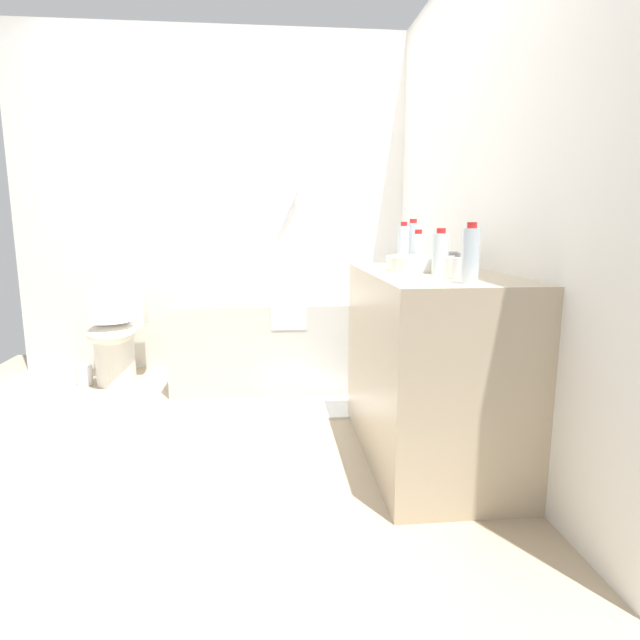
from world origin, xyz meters
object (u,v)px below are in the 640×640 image
(water_bottle_1, at_px, (413,243))
(water_bottle_2, at_px, (440,253))
(water_bottle_0, at_px, (404,245))
(sink_basin, at_px, (418,263))
(bath_mat, at_px, (322,407))
(drinking_glass_0, at_px, (460,269))
(water_bottle_3, at_px, (471,255))
(drinking_glass_1, at_px, (452,267))
(sink_faucet, at_px, (455,262))
(water_bottle_4, at_px, (418,250))
(bathtub, at_px, (290,335))
(toilet, at_px, (115,333))
(toilet_paper_roll, at_px, (85,375))

(water_bottle_1, xyz_separation_m, water_bottle_2, (-0.04, -0.57, -0.02))
(water_bottle_0, distance_m, water_bottle_2, 0.51)
(sink_basin, height_order, bath_mat, sink_basin)
(water_bottle_2, height_order, drinking_glass_0, water_bottle_2)
(water_bottle_3, height_order, drinking_glass_1, water_bottle_3)
(sink_basin, height_order, water_bottle_2, water_bottle_2)
(sink_faucet, relative_size, water_bottle_1, 0.63)
(water_bottle_0, distance_m, water_bottle_4, 0.10)
(water_bottle_1, xyz_separation_m, water_bottle_4, (-0.01, -0.14, -0.03))
(bathtub, relative_size, water_bottle_4, 8.46)
(water_bottle_1, xyz_separation_m, drinking_glass_1, (-0.01, -0.67, -0.07))
(water_bottle_1, bearing_deg, sink_basin, -101.08)
(water_bottle_2, relative_size, drinking_glass_0, 2.38)
(water_bottle_1, distance_m, water_bottle_2, 0.57)
(water_bottle_0, bearing_deg, toilet, 151.32)
(bathtub, relative_size, toilet_paper_roll, 11.77)
(bathtub, xyz_separation_m, water_bottle_2, (0.59, -1.45, 0.66))
(bathtub, xyz_separation_m, sink_faucet, (0.74, -1.24, 0.61))
(bath_mat, bearing_deg, sink_basin, -56.71)
(bathtub, height_order, bath_mat, bathtub)
(drinking_glass_1, bearing_deg, bath_mat, 116.40)
(water_bottle_0, relative_size, water_bottle_1, 0.94)
(water_bottle_0, bearing_deg, drinking_glass_1, -85.28)
(bathtub, distance_m, water_bottle_4, 1.36)
(water_bottle_3, bearing_deg, water_bottle_1, 87.78)
(drinking_glass_0, height_order, toilet_paper_roll, drinking_glass_0)
(toilet, xyz_separation_m, water_bottle_1, (1.85, -0.91, 0.65))
(bathtub, bearing_deg, toilet, 178.28)
(water_bottle_3, height_order, water_bottle_4, water_bottle_3)
(drinking_glass_0, distance_m, drinking_glass_1, 0.09)
(bathtub, relative_size, water_bottle_0, 7.01)
(water_bottle_4, bearing_deg, water_bottle_2, -93.29)
(drinking_glass_1, bearing_deg, drinking_glass_0, -89.39)
(water_bottle_4, distance_m, drinking_glass_0, 0.61)
(water_bottle_2, relative_size, water_bottle_4, 1.06)
(toilet, bearing_deg, water_bottle_1, 61.83)
(toilet, height_order, bath_mat, toilet)
(water_bottle_3, distance_m, bath_mat, 1.58)
(toilet_paper_roll, bearing_deg, water_bottle_1, -22.82)
(water_bottle_1, height_order, drinking_glass_0, water_bottle_1)
(water_bottle_1, relative_size, water_bottle_3, 1.08)
(bathtub, bearing_deg, water_bottle_3, -71.78)
(drinking_glass_1, bearing_deg, water_bottle_4, 89.63)
(toilet, bearing_deg, water_bottle_2, 48.80)
(drinking_glass_0, height_order, bath_mat, drinking_glass_0)
(water_bottle_3, bearing_deg, drinking_glass_0, 82.09)
(bath_mat, relative_size, toilet_paper_roll, 4.21)
(toilet, height_order, sink_faucet, sink_faucet)
(water_bottle_4, bearing_deg, drinking_glass_1, -90.37)
(toilet, xyz_separation_m, water_bottle_4, (1.83, -1.06, 0.62))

